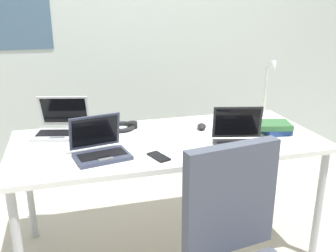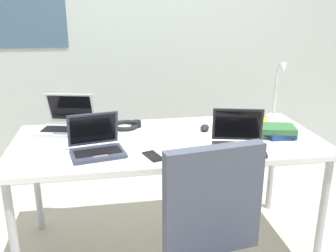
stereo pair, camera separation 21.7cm
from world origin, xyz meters
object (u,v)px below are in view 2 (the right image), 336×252
laptop_mid_desk (238,141)px  computer_mouse (205,128)px  coffee_mug (225,127)px  laptop_near_mouse (67,123)px  headphones (125,125)px  laptop_center (96,146)px  cell_phone (153,156)px  desk_lamp (278,91)px  paper_folder_near_lamp (250,124)px  book_stack (279,131)px

laptop_mid_desk → computer_mouse: size_ratio=3.40×
coffee_mug → laptop_mid_desk: bearing=-91.0°
laptop_near_mouse → headphones: size_ratio=1.71×
laptop_mid_desk → laptop_center: size_ratio=1.04×
laptop_center → cell_phone: (0.29, -0.10, -0.04)m
laptop_mid_desk → headphones: bearing=141.5°
desk_lamp → laptop_near_mouse: size_ratio=1.09×
laptop_mid_desk → computer_mouse: bearing=106.4°
headphones → laptop_center: bearing=-112.8°
laptop_near_mouse → computer_mouse: (0.85, -0.14, -0.03)m
desk_lamp → laptop_center: bearing=-160.5°
desk_lamp → coffee_mug: (-0.44, -0.24, -0.15)m
desk_lamp → laptop_center: size_ratio=1.28×
laptop_near_mouse → laptop_mid_desk: bearing=-26.5°
desk_lamp → cell_phone: bearing=-150.0°
desk_lamp → laptop_near_mouse: bearing=-179.3°
computer_mouse → headphones: size_ratio=0.45×
paper_folder_near_lamp → laptop_mid_desk: bearing=-119.8°
laptop_near_mouse → book_stack: laptop_near_mouse is taller
computer_mouse → cell_phone: bearing=-115.0°
laptop_near_mouse → book_stack: size_ratio=1.56×
laptop_mid_desk → laptop_center: 0.77m
laptop_mid_desk → laptop_near_mouse: laptop_near_mouse is taller
laptop_mid_desk → computer_mouse: 0.35m
laptop_center → paper_folder_near_lamp: 1.05m
laptop_mid_desk → laptop_center: (-0.76, 0.06, -0.00)m
laptop_mid_desk → cell_phone: size_ratio=2.40×
laptop_center → book_stack: 1.07m
desk_lamp → cell_phone: 1.08m
computer_mouse → paper_folder_near_lamp: (0.33, 0.07, -0.01)m
book_stack → paper_folder_near_lamp: book_stack is taller
desk_lamp → paper_folder_near_lamp: 0.30m
book_stack → coffee_mug: size_ratio=2.08×
cell_phone → headphones: headphones is taller
laptop_near_mouse → coffee_mug: 0.98m
headphones → book_stack: size_ratio=0.91×
cell_phone → headphones: size_ratio=0.64×
laptop_mid_desk → book_stack: size_ratio=1.39×
cell_phone → paper_folder_near_lamp: 0.84m
computer_mouse → coffee_mug: 0.14m
laptop_center → computer_mouse: 0.72m
laptop_near_mouse → coffee_mug: size_ratio=3.24×
laptop_center → book_stack: (1.07, 0.08, -0.01)m
computer_mouse → book_stack: bearing=-5.5°
paper_folder_near_lamp → coffee_mug: coffee_mug is taller
desk_lamp → headphones: bearing=-178.9°
headphones → book_stack: bearing=-20.1°
headphones → cell_phone: bearing=-77.0°
desk_lamp → laptop_mid_desk: 0.68m
cell_phone → book_stack: size_ratio=0.58×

